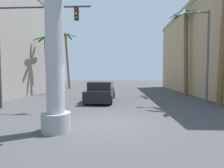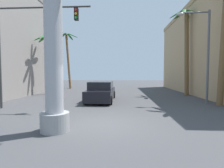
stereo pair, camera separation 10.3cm
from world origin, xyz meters
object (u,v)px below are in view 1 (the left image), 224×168
Objects in this scene: palm_tree_far_left at (67,54)px; palm_tree_near_right at (224,26)px; palm_tree_mid_right at (186,45)px; palm_tree_mid_left at (47,55)px; street_lamp at (203,47)px; traffic_light_mast at (26,36)px; car_lead at (101,92)px.

palm_tree_near_right is at bearing -42.59° from palm_tree_far_left.
palm_tree_mid_right reaches higher than palm_tree_mid_left.
palm_tree_mid_right is (0.81, 5.59, 1.12)m from street_lamp.
traffic_light_mast reaches higher than car_lead.
street_lamp is 14.60m from palm_tree_mid_left.
car_lead is 0.80× the size of palm_tree_mid_left.
palm_tree_far_left is (-2.24, 15.36, 0.72)m from traffic_light_mast.
palm_tree_mid_left is at bearing 104.88° from traffic_light_mast.
street_lamp is at bearing 11.96° from traffic_light_mast.
palm_tree_far_left is 7.83m from palm_tree_mid_left.
palm_tree_mid_left is (0.23, -7.76, -1.00)m from palm_tree_far_left.
car_lead is 0.61× the size of palm_tree_far_left.
palm_tree_far_left is at bearing 137.17° from street_lamp.
car_lead is 14.26m from palm_tree_far_left.
street_lamp is 0.75× the size of palm_tree_near_right.
car_lead is at bearing 172.68° from street_lamp.
palm_tree_near_right is (0.17, -6.38, 0.20)m from palm_tree_mid_right.
street_lamp is at bearing 141.06° from palm_tree_near_right.
traffic_light_mast is at bearing -75.12° from palm_tree_mid_left.
street_lamp is at bearing -20.55° from palm_tree_mid_left.
palm_tree_far_left reaches higher than car_lead.
palm_tree_mid_right is at bearing 81.74° from street_lamp.
palm_tree_mid_right is 6.38m from palm_tree_near_right.
car_lead is 8.23m from palm_tree_mid_left.
palm_tree_far_left is (-13.90, 12.89, 1.10)m from street_lamp.
car_lead is 10.47m from palm_tree_mid_right.
street_lamp is 1.32× the size of car_lead.
palm_tree_near_right reaches higher than traffic_light_mast.
palm_tree_far_left is at bearing 91.67° from palm_tree_mid_left.
palm_tree_mid_left is (-6.21, 4.17, 3.43)m from car_lead.
car_lead is (-7.46, 0.96, -3.33)m from street_lamp.
palm_tree_near_right is at bearing -11.70° from car_lead.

